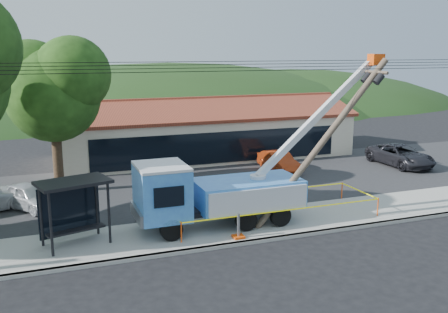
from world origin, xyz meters
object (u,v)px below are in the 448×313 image
car_silver (31,210)px  car_red (278,173)px  utility_truck (216,191)px  car_dark (399,167)px  leaning_pole (329,134)px  bus_shelter (73,197)px

car_silver → car_red: (15.73, 2.87, 0.00)m
utility_truck → car_silver: bearing=144.3°
utility_truck → car_silver: (-8.14, 5.85, -1.79)m
car_dark → leaning_pole: bearing=-145.1°
bus_shelter → car_dark: (22.75, 7.25, -2.18)m
leaning_pole → car_silver: 15.64m
utility_truck → leaning_pole: bearing=-10.1°
utility_truck → car_silver: 10.18m
car_dark → car_silver: bearing=-178.1°
utility_truck → car_red: size_ratio=3.01×
bus_shelter → car_silver: 6.50m
utility_truck → car_red: bearing=49.0°
car_red → utility_truck: bearing=-131.3°
car_red → bus_shelter: bearing=-148.1°
bus_shelter → car_red: bus_shelter is taller
car_silver → leaning_pole: bearing=-63.1°
leaning_pole → bus_shelter: size_ratio=2.41×
utility_truck → car_red: utility_truck is taller
utility_truck → bus_shelter: utility_truck is taller
car_silver → car_dark: 24.62m
leaning_pole → bus_shelter: 11.81m
car_silver → car_red: size_ratio=0.96×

